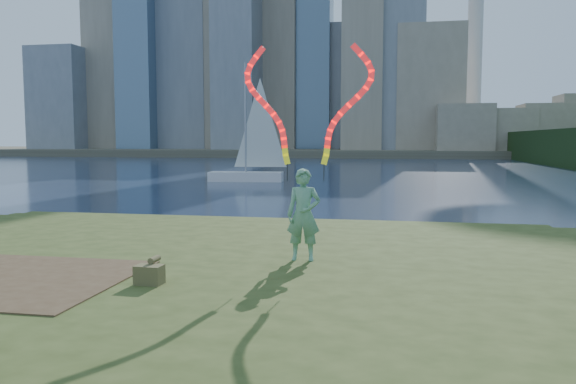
# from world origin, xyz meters

# --- Properties ---
(ground) EXTENTS (320.00, 320.00, 0.00)m
(ground) POSITION_xyz_m (0.00, 0.00, 0.00)
(ground) COLOR #19253F
(ground) RESTS_ON ground
(grassy_knoll) EXTENTS (20.00, 18.00, 0.80)m
(grassy_knoll) POSITION_xyz_m (0.00, -2.30, 0.34)
(grassy_knoll) COLOR #344318
(grassy_knoll) RESTS_ON ground
(dirt_patch) EXTENTS (3.20, 3.00, 0.02)m
(dirt_patch) POSITION_xyz_m (-2.20, -3.20, 0.81)
(dirt_patch) COLOR #47331E
(dirt_patch) RESTS_ON grassy_knoll
(far_shore) EXTENTS (320.00, 40.00, 1.20)m
(far_shore) POSITION_xyz_m (0.00, 95.00, 0.60)
(far_shore) COLOR #504A3A
(far_shore) RESTS_ON ground
(woman_with_ribbons) EXTENTS (2.03, 0.41, 3.97)m
(woman_with_ribbons) POSITION_xyz_m (1.77, -1.05, 2.22)
(woman_with_ribbons) COLOR #116931
(woman_with_ribbons) RESTS_ON grassy_knoll
(canvas_bag) EXTENTS (0.39, 0.45, 0.37)m
(canvas_bag) POSITION_xyz_m (-0.15, -3.07, 0.95)
(canvas_bag) COLOR brown
(canvas_bag) RESTS_ON grassy_knoll
(sailboat) EXTENTS (5.40, 2.08, 8.12)m
(sailboat) POSITION_xyz_m (-6.44, 26.94, 1.40)
(sailboat) COLOR silver
(sailboat) RESTS_ON ground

